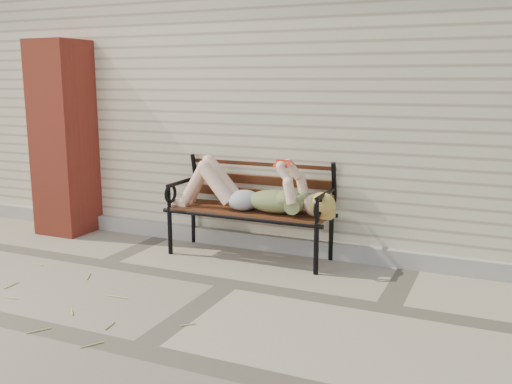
% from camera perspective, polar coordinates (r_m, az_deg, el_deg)
% --- Properties ---
extents(ground, '(80.00, 80.00, 0.00)m').
position_cam_1_polar(ground, '(4.61, -2.63, -9.14)').
color(ground, gray).
rests_on(ground, ground).
extents(house_wall, '(8.00, 4.00, 3.00)m').
position_cam_1_polar(house_wall, '(7.14, 8.25, 10.23)').
color(house_wall, beige).
rests_on(house_wall, ground).
extents(foundation_strip, '(8.00, 0.10, 0.15)m').
position_cam_1_polar(foundation_strip, '(5.43, 1.96, -5.16)').
color(foundation_strip, gray).
rests_on(foundation_strip, ground).
extents(brick_pillar, '(0.50, 0.50, 2.00)m').
position_cam_1_polar(brick_pillar, '(6.30, -18.66, 5.11)').
color(brick_pillar, '#AF3A27').
rests_on(brick_pillar, ground).
extents(garden_bench, '(1.61, 0.64, 1.05)m').
position_cam_1_polar(garden_bench, '(5.22, -0.24, -0.02)').
color(garden_bench, black).
rests_on(garden_bench, ground).
extents(reading_woman, '(1.52, 0.35, 0.48)m').
position_cam_1_polar(reading_woman, '(5.10, -0.70, 0.10)').
color(reading_woman, '#0B3C4D').
rests_on(reading_woman, ground).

